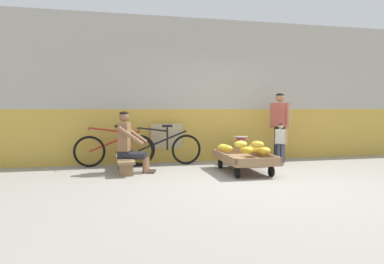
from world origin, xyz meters
TOP-DOWN VIEW (x-y plane):
  - ground_plane at (0.00, 0.00)m, footprint 80.00×80.00m
  - back_wall at (0.00, 2.64)m, footprint 16.00×0.30m
  - banana_cart at (0.13, 0.99)m, footprint 0.86×1.45m
  - banana_pile at (0.17, 1.01)m, footprint 0.86×1.01m
  - low_bench at (-2.05, 1.48)m, footprint 0.32×1.11m
  - vendor_seated at (-1.97, 1.46)m, footprint 0.73×0.58m
  - plastic_crate at (0.45, 1.99)m, footprint 0.36×0.28m
  - weighing_scale at (0.45, 1.99)m, footprint 0.30×0.30m
  - bicycle_near_left at (-2.22, 2.24)m, footprint 1.66×0.48m
  - bicycle_far_left at (-1.25, 2.12)m, footprint 1.66×0.48m
  - sign_board at (-1.11, 2.47)m, footprint 0.70×0.28m
  - customer_adult at (1.34, 1.95)m, footprint 0.34×0.43m
  - customer_child at (1.17, 1.57)m, footprint 0.20×0.24m
  - shopping_bag at (0.64, 1.49)m, footprint 0.18×0.12m

SIDE VIEW (x-z plane):
  - ground_plane at x=0.00m, z-range 0.00..0.00m
  - shopping_bag at x=0.64m, z-range 0.00..0.24m
  - plastic_crate at x=0.45m, z-range 0.00..0.30m
  - low_bench at x=-2.05m, z-range 0.06..0.33m
  - banana_cart at x=0.13m, z-range 0.06..0.42m
  - bicycle_near_left at x=-2.22m, z-range -0.08..0.78m
  - bicycle_far_left at x=-1.25m, z-range -0.08..0.78m
  - sign_board at x=-1.11m, z-range 0.00..0.87m
  - weighing_scale at x=0.45m, z-range 0.31..0.60m
  - banana_pile at x=0.17m, z-range 0.33..0.58m
  - customer_child at x=1.17m, z-range 0.10..0.98m
  - vendor_seated at x=-1.97m, z-range 0.00..1.14m
  - customer_adult at x=1.34m, z-range 0.19..1.72m
  - back_wall at x=0.00m, z-range 0.00..3.19m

